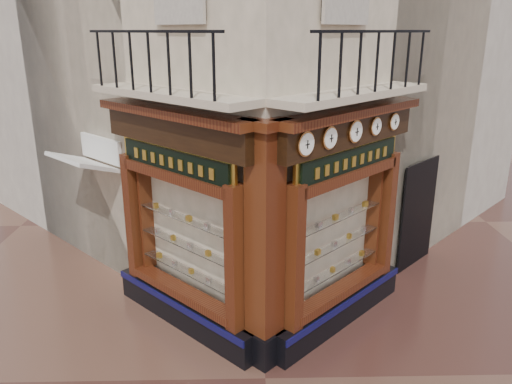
{
  "coord_description": "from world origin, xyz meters",
  "views": [
    {
      "loc": [
        -0.3,
        -6.48,
        5.16
      ],
      "look_at": [
        -0.1,
        2.0,
        2.41
      ],
      "focal_mm": 35.0,
      "sensor_mm": 36.0,
      "label": 1
    }
  ],
  "objects_px": {
    "clock_c": "(355,132)",
    "clock_d": "(376,126)",
    "corner_pilaster": "(265,251)",
    "clock_b": "(330,138)",
    "clock_a": "(306,144)",
    "signboard_right": "(350,161)",
    "clock_e": "(394,122)",
    "awning": "(95,278)",
    "signboard_left": "(174,162)"
  },
  "relations": [
    {
      "from": "clock_c",
      "to": "clock_d",
      "type": "bearing_deg",
      "value": -0.0
    },
    {
      "from": "corner_pilaster",
      "to": "clock_d",
      "type": "relative_size",
      "value": 12.44
    },
    {
      "from": "clock_b",
      "to": "clock_a",
      "type": "bearing_deg",
      "value": -180.0
    },
    {
      "from": "clock_c",
      "to": "signboard_right",
      "type": "height_order",
      "value": "clock_c"
    },
    {
      "from": "clock_d",
      "to": "clock_e",
      "type": "bearing_deg",
      "value": 0.0
    },
    {
      "from": "corner_pilaster",
      "to": "signboard_right",
      "type": "bearing_deg",
      "value": -10.25
    },
    {
      "from": "clock_a",
      "to": "clock_e",
      "type": "relative_size",
      "value": 1.2
    },
    {
      "from": "clock_d",
      "to": "clock_e",
      "type": "relative_size",
      "value": 1.03
    },
    {
      "from": "signboard_right",
      "to": "awning",
      "type": "bearing_deg",
      "value": 114.59
    },
    {
      "from": "clock_b",
      "to": "clock_d",
      "type": "distance_m",
      "value": 1.32
    },
    {
      "from": "corner_pilaster",
      "to": "clock_a",
      "type": "distance_m",
      "value": 1.77
    },
    {
      "from": "awning",
      "to": "clock_c",
      "type": "bearing_deg",
      "value": -156.71
    },
    {
      "from": "clock_a",
      "to": "clock_b",
      "type": "height_order",
      "value": "clock_a"
    },
    {
      "from": "clock_a",
      "to": "clock_e",
      "type": "distance_m",
      "value": 2.52
    },
    {
      "from": "clock_b",
      "to": "clock_d",
      "type": "xyz_separation_m",
      "value": [
        0.93,
        0.93,
        -0.0
      ]
    },
    {
      "from": "clock_e",
      "to": "signboard_left",
      "type": "height_order",
      "value": "clock_e"
    },
    {
      "from": "clock_d",
      "to": "signboard_right",
      "type": "distance_m",
      "value": 0.76
    },
    {
      "from": "awning",
      "to": "signboard_left",
      "type": "relative_size",
      "value": 0.7
    },
    {
      "from": "clock_a",
      "to": "clock_b",
      "type": "relative_size",
      "value": 1.03
    },
    {
      "from": "clock_a",
      "to": "signboard_right",
      "type": "bearing_deg",
      "value": 4.63
    },
    {
      "from": "signboard_left",
      "to": "signboard_right",
      "type": "xyz_separation_m",
      "value": [
        2.92,
        0.0,
        0.0
      ]
    },
    {
      "from": "clock_c",
      "to": "corner_pilaster",
      "type": "bearing_deg",
      "value": 165.61
    },
    {
      "from": "clock_d",
      "to": "corner_pilaster",
      "type": "bearing_deg",
      "value": 169.43
    },
    {
      "from": "clock_b",
      "to": "signboard_right",
      "type": "distance_m",
      "value": 0.95
    },
    {
      "from": "clock_e",
      "to": "signboard_left",
      "type": "distance_m",
      "value": 3.92
    },
    {
      "from": "clock_b",
      "to": "corner_pilaster",
      "type": "bearing_deg",
      "value": 156.15
    },
    {
      "from": "signboard_right",
      "to": "corner_pilaster",
      "type": "bearing_deg",
      "value": 169.75
    },
    {
      "from": "clock_b",
      "to": "clock_c",
      "type": "xyz_separation_m",
      "value": [
        0.49,
        0.49,
        -0.0
      ]
    },
    {
      "from": "clock_b",
      "to": "signboard_left",
      "type": "distance_m",
      "value": 2.58
    },
    {
      "from": "corner_pilaster",
      "to": "clock_a",
      "type": "xyz_separation_m",
      "value": [
        0.57,
        -0.03,
        1.67
      ]
    },
    {
      "from": "corner_pilaster",
      "to": "clock_e",
      "type": "xyz_separation_m",
      "value": [
        2.36,
        1.75,
        1.67
      ]
    },
    {
      "from": "clock_d",
      "to": "signboard_right",
      "type": "height_order",
      "value": "clock_d"
    },
    {
      "from": "clock_a",
      "to": "clock_d",
      "type": "xyz_separation_m",
      "value": [
        1.34,
        1.34,
        -0.0
      ]
    },
    {
      "from": "clock_e",
      "to": "clock_a",
      "type": "bearing_deg",
      "value": -180.0
    },
    {
      "from": "signboard_left",
      "to": "clock_b",
      "type": "bearing_deg",
      "value": -149.5
    },
    {
      "from": "clock_c",
      "to": "signboard_left",
      "type": "relative_size",
      "value": 0.18
    },
    {
      "from": "clock_a",
      "to": "clock_c",
      "type": "distance_m",
      "value": 1.28
    },
    {
      "from": "clock_b",
      "to": "clock_e",
      "type": "height_order",
      "value": "clock_b"
    },
    {
      "from": "clock_c",
      "to": "clock_e",
      "type": "distance_m",
      "value": 1.24
    },
    {
      "from": "signboard_right",
      "to": "clock_d",
      "type": "bearing_deg",
      "value": -11.63
    },
    {
      "from": "clock_e",
      "to": "awning",
      "type": "height_order",
      "value": "clock_e"
    },
    {
      "from": "clock_b",
      "to": "awning",
      "type": "relative_size",
      "value": 0.24
    },
    {
      "from": "corner_pilaster",
      "to": "clock_c",
      "type": "bearing_deg",
      "value": -14.39
    },
    {
      "from": "clock_d",
      "to": "clock_e",
      "type": "distance_m",
      "value": 0.62
    },
    {
      "from": "signboard_left",
      "to": "clock_a",
      "type": "bearing_deg",
      "value": -162.13
    },
    {
      "from": "clock_b",
      "to": "awning",
      "type": "xyz_separation_m",
      "value": [
        -4.59,
        2.52,
        -3.62
      ]
    },
    {
      "from": "clock_b",
      "to": "clock_d",
      "type": "relative_size",
      "value": 1.12
    },
    {
      "from": "corner_pilaster",
      "to": "signboard_left",
      "type": "height_order",
      "value": "corner_pilaster"
    },
    {
      "from": "clock_c",
      "to": "awning",
      "type": "distance_m",
      "value": 6.56
    },
    {
      "from": "clock_c",
      "to": "signboard_right",
      "type": "relative_size",
      "value": 0.18
    }
  ]
}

